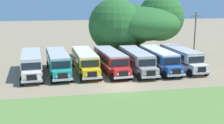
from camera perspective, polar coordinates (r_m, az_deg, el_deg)
ground_plane at (r=32.44m, az=1.98°, el=-4.94°), size 220.00×220.00×0.00m
foreground_grass_strip at (r=26.30m, az=5.29°, el=-9.18°), size 80.00×9.38×0.01m
parked_bus_slot_0 at (r=38.81m, az=-15.81°, el=-0.11°), size 3.38×10.95×2.82m
parked_bus_slot_1 at (r=38.67m, az=-10.77°, el=0.10°), size 3.45×10.96×2.82m
parked_bus_slot_2 at (r=38.88m, az=-5.45°, el=0.33°), size 3.14×10.90×2.82m
parked_bus_slot_3 at (r=38.99m, az=-0.29°, el=0.42°), size 3.48×10.96×2.82m
parked_bus_slot_4 at (r=39.38m, az=4.90°, el=0.49°), size 3.01×10.88×2.82m
parked_bus_slot_5 at (r=40.56m, az=9.33°, el=0.72°), size 3.02×10.88×2.82m
parked_bus_slot_6 at (r=42.21m, az=13.63°, el=0.98°), size 3.07×10.89×2.82m
broad_shade_tree at (r=50.74m, az=5.15°, el=7.78°), size 17.90×13.79×10.71m
utility_pole at (r=44.73m, az=16.23°, el=4.87°), size 1.80×0.20×7.90m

